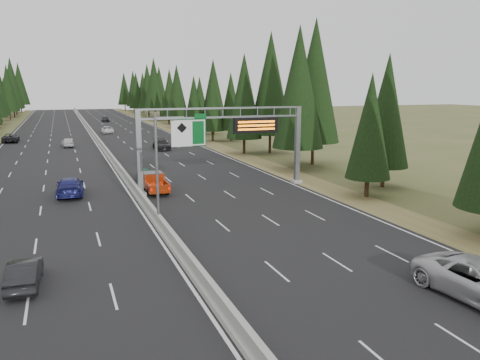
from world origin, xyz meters
name	(u,v)px	position (x,y,z in m)	size (l,w,h in m)	color
road	(98,142)	(0.00, 80.00, 0.04)	(32.00, 260.00, 0.08)	black
shoulder_right	(194,138)	(17.80, 80.00, 0.03)	(3.60, 260.00, 0.06)	olive
median_barrier	(98,140)	(0.00, 80.00, 0.41)	(0.70, 260.00, 0.85)	gray
sign_gantry	(230,135)	(8.92, 34.88, 5.27)	(16.75, 0.98, 7.80)	slate
hov_sign_pole	(165,161)	(0.58, 24.97, 4.72)	(2.80, 0.50, 8.00)	slate
tree_row_right	(237,90)	(21.90, 67.41, 9.19)	(11.50, 243.82, 18.57)	black
red_pickup	(154,181)	(1.83, 36.43, 1.03)	(1.88, 5.27, 1.72)	black
car_ahead_green	(146,175)	(1.95, 41.28, 0.74)	(1.56, 3.88, 1.32)	#135638
car_ahead_dkred	(188,139)	(14.50, 72.16, 0.86)	(1.65, 4.72, 1.55)	#61170D
car_ahead_dkgrey	(161,144)	(8.53, 65.71, 0.86)	(2.19, 5.40, 1.57)	black
car_ahead_white	(107,130)	(3.13, 95.56, 0.79)	(2.35, 5.09, 1.42)	silver
car_ahead_far	(105,119)	(5.76, 129.83, 0.81)	(1.73, 4.30, 1.47)	black
car_onc_near	(24,273)	(-8.20, 17.24, 0.75)	(1.43, 4.09, 1.35)	black
car_onc_blue	(70,186)	(-5.61, 37.39, 0.90)	(2.28, 5.62, 1.63)	navy
car_onc_white	(67,142)	(-5.20, 74.37, 0.83)	(1.78, 4.41, 1.50)	silver
car_onc_far	(11,138)	(-14.50, 84.97, 0.86)	(2.60, 5.63, 1.57)	black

